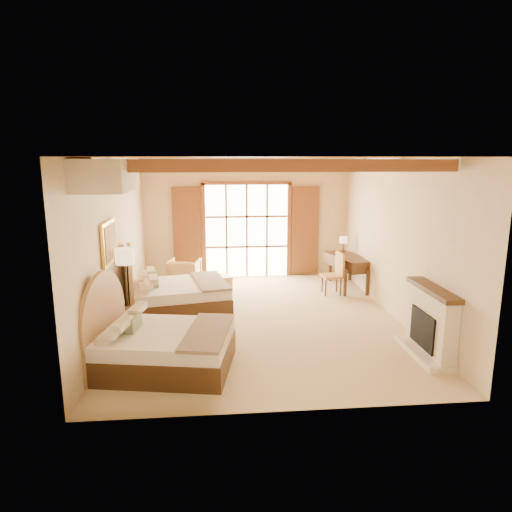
{
  "coord_description": "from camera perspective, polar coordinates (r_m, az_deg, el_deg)",
  "views": [
    {
      "loc": [
        -0.88,
        -8.75,
        3.18
      ],
      "look_at": [
        -0.05,
        0.2,
        1.26
      ],
      "focal_mm": 32.0,
      "sensor_mm": 36.0,
      "label": 1
    }
  ],
  "objects": [
    {
      "name": "wall_left",
      "position": [
        9.08,
        -17.1,
        1.53
      ],
      "size": [
        0.0,
        7.0,
        7.0
      ],
      "primitive_type": "plane",
      "rotation": [
        1.57,
        0.0,
        1.57
      ],
      "color": "beige",
      "rests_on": "ground"
    },
    {
      "name": "wall_right",
      "position": [
        9.6,
        17.0,
        2.08
      ],
      "size": [
        0.0,
        7.0,
        7.0
      ],
      "primitive_type": "plane",
      "rotation": [
        1.57,
        0.0,
        -1.57
      ],
      "color": "beige",
      "rests_on": "ground"
    },
    {
      "name": "french_doors",
      "position": [
        12.37,
        -1.16,
        3.1
      ],
      "size": [
        3.95,
        0.08,
        2.6
      ],
      "color": "white",
      "rests_on": "ground"
    },
    {
      "name": "nightstand",
      "position": [
        8.3,
        -16.37,
        -8.64
      ],
      "size": [
        0.55,
        0.55,
        0.63
      ],
      "primitive_type": "cube",
      "rotation": [
        0.0,
        0.0,
        0.06
      ],
      "color": "#472D1B",
      "rests_on": "floor"
    },
    {
      "name": "armchair",
      "position": [
        11.65,
        -8.98,
        -2.1
      ],
      "size": [
        0.89,
        0.91,
        0.71
      ],
      "primitive_type": "imported",
      "rotation": [
        0.0,
        0.0,
        -3.33
      ],
      "color": "tan",
      "rests_on": "floor"
    },
    {
      "name": "wall_back",
      "position": [
        12.38,
        -1.19,
        4.75
      ],
      "size": [
        5.5,
        0.0,
        5.5
      ],
      "primitive_type": "plane",
      "rotation": [
        1.57,
        0.0,
        0.0
      ],
      "color": "beige",
      "rests_on": "ground"
    },
    {
      "name": "desk_chair",
      "position": [
        11.03,
        9.54,
        -3.14
      ],
      "size": [
        0.5,
        0.5,
        1.01
      ],
      "rotation": [
        0.0,
        0.0,
        0.13
      ],
      "color": "#B67239",
      "rests_on": "floor"
    },
    {
      "name": "desk_lamp",
      "position": [
        11.97,
        10.89,
        1.91
      ],
      "size": [
        0.2,
        0.2,
        0.4
      ],
      "color": "#3C301C",
      "rests_on": "desk"
    },
    {
      "name": "floor",
      "position": [
        9.35,
        0.42,
        -7.8
      ],
      "size": [
        7.0,
        7.0,
        0.0
      ],
      "primitive_type": "plane",
      "color": "#D0B78B",
      "rests_on": "ground"
    },
    {
      "name": "ceiling",
      "position": [
        8.79,
        0.45,
        12.22
      ],
      "size": [
        7.0,
        7.0,
        0.0
      ],
      "primitive_type": "plane",
      "rotation": [
        3.14,
        0.0,
        0.0
      ],
      "color": "#B67431",
      "rests_on": "ground"
    },
    {
      "name": "floor_lamp",
      "position": [
        8.58,
        -16.05,
        -0.66
      ],
      "size": [
        0.34,
        0.34,
        1.6
      ],
      "color": "#3C301C",
      "rests_on": "floor"
    },
    {
      "name": "painting",
      "position": [
        8.33,
        -17.87,
        1.61
      ],
      "size": [
        0.06,
        0.95,
        0.75
      ],
      "color": "yellow",
      "rests_on": "wall_left"
    },
    {
      "name": "ottoman",
      "position": [
        11.29,
        -4.57,
        -3.36
      ],
      "size": [
        0.64,
        0.64,
        0.36
      ],
      "primitive_type": "cube",
      "rotation": [
        0.0,
        0.0,
        0.33
      ],
      "color": "tan",
      "rests_on": "floor"
    },
    {
      "name": "ceiling_beams",
      "position": [
        8.79,
        0.45,
        11.43
      ],
      "size": [
        5.39,
        4.6,
        0.18
      ],
      "primitive_type": null,
      "color": "brown",
      "rests_on": "ceiling"
    },
    {
      "name": "bed_far",
      "position": [
        9.77,
        -10.57,
        -4.63
      ],
      "size": [
        2.31,
        1.89,
        1.33
      ],
      "rotation": [
        0.0,
        0.0,
        0.2
      ],
      "color": "#472D1B",
      "rests_on": "floor"
    },
    {
      "name": "fireplace",
      "position": [
        8.05,
        20.88,
        -8.1
      ],
      "size": [
        0.46,
        1.4,
        1.16
      ],
      "color": "#F4E4C7",
      "rests_on": "ground"
    },
    {
      "name": "desk",
      "position": [
        11.63,
        11.42,
        -1.82
      ],
      "size": [
        0.97,
        1.61,
        0.81
      ],
      "rotation": [
        0.0,
        0.0,
        0.23
      ],
      "color": "#472D1B",
      "rests_on": "floor"
    },
    {
      "name": "bed_near",
      "position": [
        7.27,
        -12.56,
        -10.68
      ],
      "size": [
        2.26,
        1.85,
        1.32
      ],
      "rotation": [
        0.0,
        0.0,
        -0.18
      ],
      "color": "#472D1B",
      "rests_on": "floor"
    },
    {
      "name": "canopy_valance",
      "position": [
        6.92,
        -18.24,
        9.59
      ],
      "size": [
        0.7,
        1.4,
        0.45
      ],
      "primitive_type": "cube",
      "color": "beige",
      "rests_on": "ceiling"
    }
  ]
}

